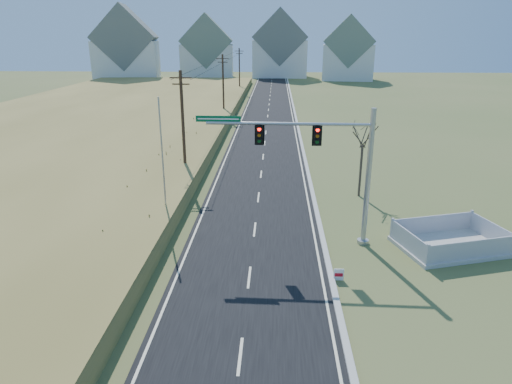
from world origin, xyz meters
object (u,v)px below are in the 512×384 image
Objects in this scene: traffic_signal_mast at (335,164)px; bare_tree at (363,134)px; open_sign at (339,275)px; flagpole at (164,175)px; fence_enclosure at (450,244)px.

bare_tree is (3.09, 8.38, -0.02)m from traffic_signal_mast.
bare_tree is (3.17, 12.86, 4.48)m from open_sign.
flagpole is (-10.34, 7.01, 2.93)m from open_sign.
traffic_signal_mast is 15.89× the size of open_sign.
fence_enclosure is 1.11× the size of bare_tree.
fence_enclosure is (6.82, -0.49, -4.57)m from traffic_signal_mast.
traffic_signal_mast is at bearing -13.64° from flagpole.
traffic_signal_mast reaches higher than open_sign.
open_sign is at bearing -89.67° from traffic_signal_mast.
flagpole is (-10.42, 2.53, -1.56)m from traffic_signal_mast.
fence_enclosure is at bearing -9.94° from flagpole.
open_sign is 0.11× the size of bare_tree.
traffic_signal_mast is 1.23× the size of flagpole.
bare_tree is at bearing 76.06° from open_sign.
fence_enclosure is 7.97m from open_sign.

